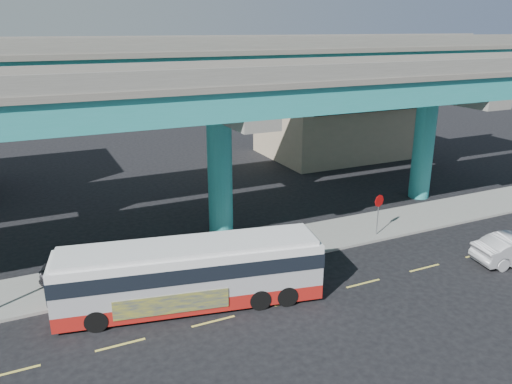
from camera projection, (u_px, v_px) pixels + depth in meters
name	position (u px, v px, depth m)	size (l,w,h in m)	color
ground	(290.00, 298.00, 23.64)	(120.00, 120.00, 0.00)	black
sidewalk	(244.00, 252.00, 28.35)	(70.00, 4.00, 0.15)	gray
lane_markings	(293.00, 301.00, 23.38)	(58.00, 0.12, 0.01)	#D8C64C
viaduct	(217.00, 84.00, 28.59)	(52.00, 12.40, 11.70)	teal
building_beige	(338.00, 119.00, 49.54)	(14.00, 10.23, 7.00)	tan
transit_bus	(191.00, 272.00, 22.57)	(12.20, 4.80, 3.07)	#A31813
parked_car	(80.00, 271.00, 24.63)	(3.95, 2.61, 1.25)	#29292D
stop_sign	(379.00, 206.00, 29.95)	(0.76, 0.18, 2.57)	gray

